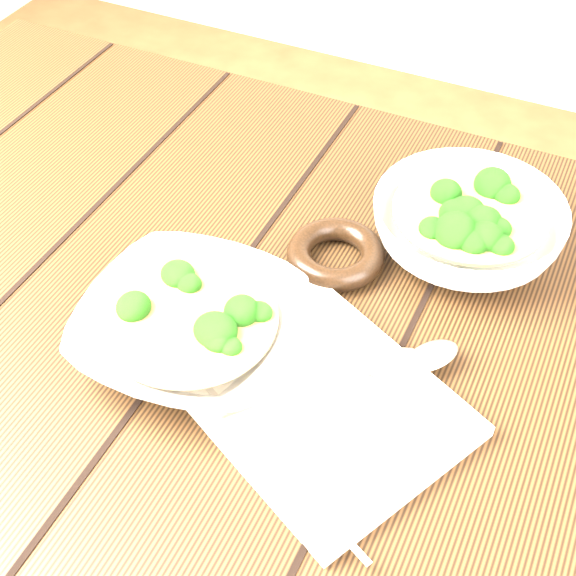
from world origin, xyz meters
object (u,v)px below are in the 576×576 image
Objects in this scene: soup_bowl_back at (467,226)px; trivet at (336,254)px; soup_bowl_front at (191,327)px; napkin at (320,402)px; table at (239,372)px.

soup_bowl_back is 0.15m from trivet.
soup_bowl_front is 1.03× the size of soup_bowl_back.
napkin is at bearing -5.29° from soup_bowl_front.
table is at bearing -137.47° from soup_bowl_back.
soup_bowl_front is at bearing -96.17° from table.
soup_bowl_back is at bearing 33.33° from trivet.
table is at bearing 173.75° from napkin.
table is 4.91× the size of napkin.
table is 0.31m from soup_bowl_back.
soup_bowl_front is (-0.01, -0.07, 0.15)m from table.
napkin is (0.14, -0.01, -0.02)m from soup_bowl_front.
soup_bowl_back is at bearing 103.63° from napkin.
soup_bowl_back is 0.27m from napkin.
trivet is at bearing -146.67° from soup_bowl_back.
soup_bowl_front is 0.19m from trivet.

